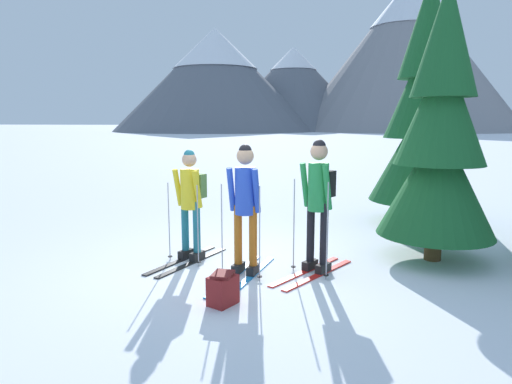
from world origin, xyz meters
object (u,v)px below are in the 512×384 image
at_px(skier_in_blue, 245,204).
at_px(skier_in_green, 318,197).
at_px(skier_in_yellow, 191,199).
at_px(backpack_on_snow_front, 223,289).
at_px(pine_tree_near, 440,136).
at_px(pine_tree_far, 424,112).

relative_size(skier_in_blue, skier_in_green, 0.98).
distance_m(skier_in_yellow, skier_in_green, 1.92).
xyz_separation_m(skier_in_green, backpack_on_snow_front, (-0.94, -1.40, -0.87)).
bearing_deg(pine_tree_near, backpack_on_snow_front, -137.94).
bearing_deg(backpack_on_snow_front, skier_in_yellow, 122.79).
relative_size(pine_tree_near, backpack_on_snow_front, 10.58).
bearing_deg(skier_in_green, skier_in_yellow, 176.73).
xyz_separation_m(pine_tree_far, backpack_on_snow_front, (-2.69, -4.94, -2.08)).
distance_m(skier_in_blue, skier_in_green, 1.01).
bearing_deg(pine_tree_far, backpack_on_snow_front, -118.55).
height_order(skier_in_green, pine_tree_near, pine_tree_near).
bearing_deg(skier_in_green, pine_tree_near, 29.88).
xyz_separation_m(skier_in_blue, pine_tree_near, (2.61, 1.30, 0.89)).
bearing_deg(skier_in_green, skier_in_blue, -159.96).
bearing_deg(pine_tree_near, skier_in_green, -150.12).
xyz_separation_m(skier_in_green, pine_tree_near, (1.66, 0.95, 0.82)).
height_order(pine_tree_far, backpack_on_snow_front, pine_tree_far).
height_order(skier_in_blue, backpack_on_snow_front, skier_in_blue).
relative_size(pine_tree_far, backpack_on_snow_front, 12.72).
distance_m(skier_in_green, pine_tree_near, 2.08).
height_order(skier_in_yellow, pine_tree_far, pine_tree_far).
xyz_separation_m(skier_in_blue, backpack_on_snow_front, (0.01, -1.05, -0.80)).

